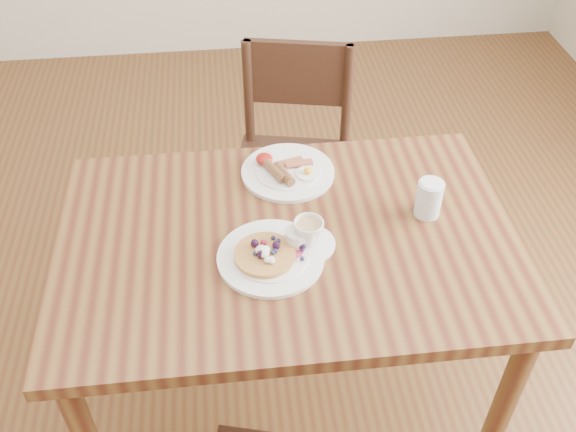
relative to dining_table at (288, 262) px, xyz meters
The scene contains 7 objects.
ground 0.65m from the dining_table, ahead, with size 5.00×5.00×0.00m, color #583219.
dining_table is the anchor object (origin of this frame).
chair_far 0.71m from the dining_table, 81.59° to the left, with size 0.50×0.50×0.88m.
pancake_plate 0.14m from the dining_table, 122.67° to the right, with size 0.27×0.27×0.06m.
breakfast_plate 0.28m from the dining_table, 84.41° to the left, with size 0.27×0.27×0.04m.
teacup_saucer 0.15m from the dining_table, 39.36° to the right, with size 0.14×0.14×0.08m.
water_glass 0.41m from the dining_table, ahead, with size 0.07×0.07×0.10m, color silver.
Camera 1 is at (-0.14, -1.20, 1.91)m, focal length 40.00 mm.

